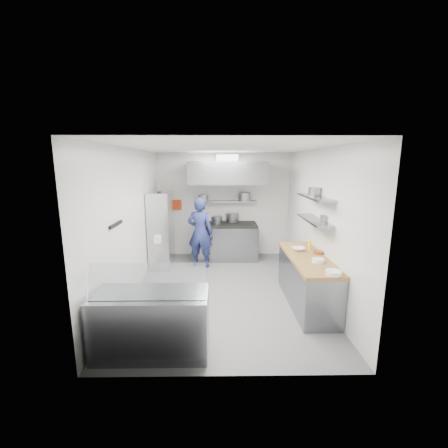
{
  "coord_description": "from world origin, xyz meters",
  "views": [
    {
      "loc": [
        -0.09,
        -5.68,
        2.51
      ],
      "look_at": [
        0.0,
        0.6,
        1.25
      ],
      "focal_mm": 24.0,
      "sensor_mm": 36.0,
      "label": 1
    }
  ],
  "objects_px": {
    "chef": "(200,232)",
    "wire_rack": "(161,230)",
    "display_case": "(152,323)",
    "gas_range": "(227,242)"
  },
  "relations": [
    {
      "from": "gas_range",
      "to": "chef",
      "type": "relative_size",
      "value": 0.93
    },
    {
      "from": "chef",
      "to": "display_case",
      "type": "relative_size",
      "value": 1.15
    },
    {
      "from": "chef",
      "to": "display_case",
      "type": "height_order",
      "value": "chef"
    },
    {
      "from": "wire_rack",
      "to": "display_case",
      "type": "bearing_deg",
      "value": -81.44
    },
    {
      "from": "gas_range",
      "to": "display_case",
      "type": "relative_size",
      "value": 1.07
    },
    {
      "from": "gas_range",
      "to": "wire_rack",
      "type": "xyz_separation_m",
      "value": [
        -1.63,
        -0.58,
        0.48
      ]
    },
    {
      "from": "chef",
      "to": "wire_rack",
      "type": "bearing_deg",
      "value": 9.52
    },
    {
      "from": "wire_rack",
      "to": "display_case",
      "type": "relative_size",
      "value": 1.23
    },
    {
      "from": "wire_rack",
      "to": "display_case",
      "type": "xyz_separation_m",
      "value": [
        0.53,
        -3.52,
        -0.5
      ]
    },
    {
      "from": "gas_range",
      "to": "chef",
      "type": "bearing_deg",
      "value": -137.15
    }
  ]
}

